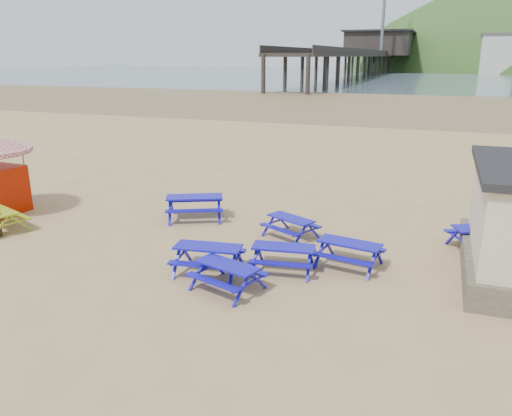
% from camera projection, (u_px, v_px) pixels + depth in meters
% --- Properties ---
extents(ground, '(400.00, 400.00, 0.00)m').
position_uv_depth(ground, '(229.00, 250.00, 15.64)').
color(ground, tan).
rests_on(ground, ground).
extents(wet_sand, '(400.00, 400.00, 0.00)m').
position_uv_depth(wet_sand, '(395.00, 103.00, 65.02)').
color(wet_sand, olive).
rests_on(wet_sand, ground).
extents(sea, '(400.00, 400.00, 0.00)m').
position_uv_depth(sea, '(427.00, 74.00, 168.27)').
color(sea, '#475965').
rests_on(sea, ground).
extents(picnic_table_blue_a, '(2.58, 2.39, 0.87)m').
position_uv_depth(picnic_table_blue_a, '(195.00, 207.00, 18.60)').
color(picnic_table_blue_a, '#1918AE').
rests_on(picnic_table_blue_a, ground).
extents(picnic_table_blue_b, '(2.07, 1.92, 0.69)m').
position_uv_depth(picnic_table_blue_b, '(291.00, 227.00, 16.69)').
color(picnic_table_blue_b, '#1918AE').
rests_on(picnic_table_blue_b, ground).
extents(picnic_table_blue_c, '(2.41, 2.23, 0.81)m').
position_uv_depth(picnic_table_blue_c, '(484.00, 239.00, 15.44)').
color(picnic_table_blue_c, '#1918AE').
rests_on(picnic_table_blue_c, ground).
extents(picnic_table_blue_d, '(2.04, 1.82, 0.72)m').
position_uv_depth(picnic_table_blue_d, '(228.00, 277.00, 12.93)').
color(picnic_table_blue_d, '#1918AE').
rests_on(picnic_table_blue_d, ground).
extents(picnic_table_blue_e, '(1.93, 1.64, 0.73)m').
position_uv_depth(picnic_table_blue_e, '(283.00, 258.00, 14.10)').
color(picnic_table_blue_e, '#1918AE').
rests_on(picnic_table_blue_e, ground).
extents(picnic_table_blue_f, '(2.00, 1.72, 0.75)m').
position_uv_depth(picnic_table_blue_f, '(349.00, 254.00, 14.36)').
color(picnic_table_blue_f, '#1918AE').
rests_on(picnic_table_blue_f, ground).
extents(picnic_table_yellow, '(2.18, 1.98, 0.75)m').
position_uv_depth(picnic_table_yellow, '(0.00, 220.00, 17.33)').
color(picnic_table_yellow, '#A6AB13').
rests_on(picnic_table_yellow, ground).
extents(pier, '(24.00, 220.00, 39.29)m').
position_uv_depth(pier, '(377.00, 57.00, 179.99)').
color(pier, black).
rests_on(pier, ground).
extents(picnic_table_blue_g, '(2.05, 1.74, 0.78)m').
position_uv_depth(picnic_table_blue_g, '(208.00, 259.00, 13.98)').
color(picnic_table_blue_g, '#1918AE').
rests_on(picnic_table_blue_g, ground).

